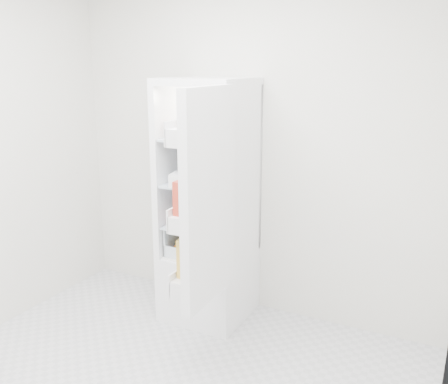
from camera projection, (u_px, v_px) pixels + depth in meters
The scene contains 19 objects.
room_walls at pixel (121, 129), 2.39m from camera, with size 3.02×3.02×2.61m.
refrigerator at pixel (211, 231), 3.78m from camera, with size 0.60×0.60×1.80m.
shelf_low at pixel (207, 224), 3.71m from camera, with size 0.49×0.53×0.01m, color silver.
shelf_mid at pixel (207, 183), 3.63m from camera, with size 0.49×0.53×0.01m, color silver.
shelf_top at pixel (206, 138), 3.55m from camera, with size 0.49×0.53×0.01m, color silver.
crisper_left at pixel (193, 237), 3.80m from camera, with size 0.23×0.46×0.22m, color silver, non-canonical shape.
crisper_right at pixel (222, 243), 3.69m from camera, with size 0.23×0.46×0.22m, color silver, non-canonical shape.
condiment_jars at pixel (198, 133), 3.44m from camera, with size 0.46×0.16×0.08m.
squeeze_bottle at pixel (235, 124), 3.44m from camera, with size 0.06×0.06×0.20m, color white.
tub_white at pixel (182, 180), 3.49m from camera, with size 0.15×0.15×0.09m, color white.
tub_cream at pixel (210, 178), 3.61m from camera, with size 0.11×0.11×0.06m, color silver.
tin_red at pixel (224, 184), 3.45m from camera, with size 0.08×0.08×0.05m, color red.
foil_tray at pixel (199, 174), 3.80m from camera, with size 0.18×0.13×0.04m, color white.
red_cabbage at pixel (215, 212), 3.65m from camera, with size 0.18×0.18×0.18m, color #581F5D.
bell_pepper at pixel (180, 219), 3.65m from camera, with size 0.09×0.09×0.09m, color red.
mushroom_bowl at pixel (194, 212), 3.85m from camera, with size 0.15×0.15×0.07m, color #83B3C4.
citrus_pile at pixel (190, 242), 3.76m from camera, with size 0.20×0.24×0.16m.
veg_pile at pixel (222, 249), 3.70m from camera, with size 0.16×0.30×0.10m.
fridge_door at pixel (205, 202), 2.99m from camera, with size 0.19×0.60×1.30m.
Camera 1 is at (1.54, -1.89, 1.90)m, focal length 40.00 mm.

